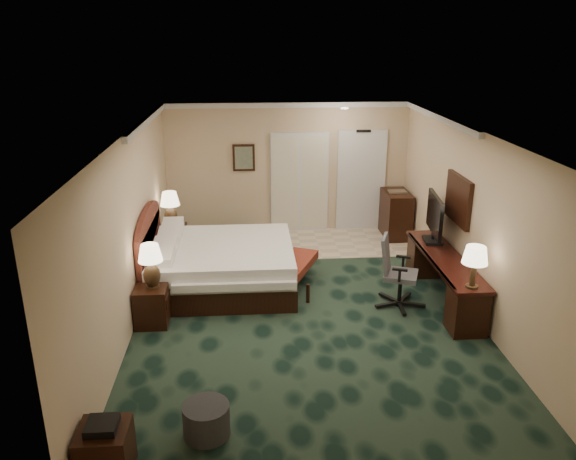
{
  "coord_description": "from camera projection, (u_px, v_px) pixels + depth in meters",
  "views": [
    {
      "loc": [
        -0.81,
        -7.62,
        4.02
      ],
      "look_at": [
        -0.22,
        0.6,
        1.11
      ],
      "focal_mm": 35.0,
      "sensor_mm": 36.0,
      "label": 1
    }
  ],
  "objects": [
    {
      "name": "closet_doors",
      "position": [
        300.0,
        183.0,
        11.72
      ],
      "size": [
        1.2,
        0.06,
        2.1
      ],
      "primitive_type": "cube",
      "color": "beige",
      "rests_on": "ground"
    },
    {
      "name": "nightstand_far",
      "position": [
        174.0,
        242.0,
        10.57
      ],
      "size": [
        0.47,
        0.54,
        0.59
      ],
      "primitive_type": "cube",
      "color": "black",
      "rests_on": "ground"
    },
    {
      "name": "lamp_far",
      "position": [
        170.0,
        210.0,
        10.38
      ],
      "size": [
        0.36,
        0.36,
        0.67
      ],
      "primitive_type": null,
      "rotation": [
        0.0,
        0.0,
        -0.02
      ],
      "color": "black",
      "rests_on": "nightstand_far"
    },
    {
      "name": "desk_chair",
      "position": [
        401.0,
        272.0,
        8.56
      ],
      "size": [
        0.82,
        0.8,
        1.12
      ],
      "primitive_type": null,
      "rotation": [
        0.0,
        0.0,
        -0.36
      ],
      "color": "#545454",
      "rests_on": "ground"
    },
    {
      "name": "minibar",
      "position": [
        396.0,
        214.0,
        11.56
      ],
      "size": [
        0.5,
        0.9,
        0.95
      ],
      "primitive_type": "cube",
      "color": "black",
      "rests_on": "ground"
    },
    {
      "name": "headboard",
      "position": [
        150.0,
        249.0,
        9.1
      ],
      "size": [
        0.12,
        2.0,
        1.4
      ],
      "primitive_type": null,
      "color": "#481C14",
      "rests_on": "ground"
    },
    {
      "name": "ceiling",
      "position": [
        307.0,
        135.0,
        7.66
      ],
      "size": [
        5.0,
        7.5,
        0.0
      ],
      "primitive_type": "cube",
      "color": "white",
      "rests_on": "wall_back"
    },
    {
      "name": "wall_art",
      "position": [
        244.0,
        158.0,
        11.46
      ],
      "size": [
        0.45,
        0.06,
        0.55
      ],
      "primitive_type": "cube",
      "color": "#4E695A",
      "rests_on": "wall_back"
    },
    {
      "name": "bed",
      "position": [
        224.0,
        266.0,
        9.3
      ],
      "size": [
        2.29,
        2.12,
        0.72
      ],
      "primitive_type": "cube",
      "color": "white",
      "rests_on": "ground"
    },
    {
      "name": "wall_left",
      "position": [
        130.0,
        232.0,
        7.94
      ],
      "size": [
        0.0,
        7.5,
        2.7
      ],
      "primitive_type": "cube",
      "color": "beige",
      "rests_on": "ground"
    },
    {
      "name": "floor",
      "position": [
        305.0,
        311.0,
        8.56
      ],
      "size": [
        5.0,
        7.5,
        0.0
      ],
      "primitive_type": "cube",
      "color": "black",
      "rests_on": "ground"
    },
    {
      "name": "side_table",
      "position": [
        105.0,
        452.0,
        5.33
      ],
      "size": [
        0.48,
        0.48,
        0.52
      ],
      "primitive_type": "cube",
      "color": "black",
      "rests_on": "ground"
    },
    {
      "name": "wall_right",
      "position": [
        474.0,
        224.0,
        8.28
      ],
      "size": [
        0.0,
        7.5,
        2.7
      ],
      "primitive_type": "cube",
      "color": "beige",
      "rests_on": "ground"
    },
    {
      "name": "bed_bench",
      "position": [
        294.0,
        275.0,
        9.29
      ],
      "size": [
        0.96,
        1.4,
        0.45
      ],
      "primitive_type": "cube",
      "rotation": [
        0.0,
        0.0,
        -0.41
      ],
      "color": "brown",
      "rests_on": "ground"
    },
    {
      "name": "desk",
      "position": [
        443.0,
        279.0,
        8.81
      ],
      "size": [
        0.54,
        2.52,
        0.73
      ],
      "primitive_type": "cube",
      "color": "black",
      "rests_on": "ground"
    },
    {
      "name": "ottoman",
      "position": [
        206.0,
        420.0,
        5.89
      ],
      "size": [
        0.53,
        0.53,
        0.35
      ],
      "primitive_type": "cylinder",
      "rotation": [
        0.0,
        0.0,
        -0.07
      ],
      "color": "#26262B",
      "rests_on": "ground"
    },
    {
      "name": "wall_mirror",
      "position": [
        458.0,
        199.0,
        8.78
      ],
      "size": [
        0.05,
        0.95,
        0.75
      ],
      "primitive_type": "cube",
      "color": "white",
      "rests_on": "wall_right"
    },
    {
      "name": "wall_front",
      "position": [
        352.0,
        378.0,
        4.58
      ],
      "size": [
        5.0,
        0.0,
        2.7
      ],
      "primitive_type": "cube",
      "color": "beige",
      "rests_on": "ground"
    },
    {
      "name": "desk_lamp",
      "position": [
        474.0,
        267.0,
        7.57
      ],
      "size": [
        0.41,
        0.41,
        0.61
      ],
      "primitive_type": null,
      "rotation": [
        0.0,
        0.0,
        -0.22
      ],
      "color": "black",
      "rests_on": "desk"
    },
    {
      "name": "tv",
      "position": [
        434.0,
        219.0,
        9.21
      ],
      "size": [
        0.21,
        1.02,
        0.79
      ],
      "primitive_type": "cube",
      "rotation": [
        0.0,
        0.0,
        -0.12
      ],
      "color": "black",
      "rests_on": "desk"
    },
    {
      "name": "lamp_near",
      "position": [
        151.0,
        266.0,
        7.91
      ],
      "size": [
        0.37,
        0.37,
        0.65
      ],
      "primitive_type": null,
      "rotation": [
        0.0,
        0.0,
        0.06
      ],
      "color": "black",
      "rests_on": "nightstand_near"
    },
    {
      "name": "crown_molding",
      "position": [
        307.0,
        138.0,
        7.68
      ],
      "size": [
        5.0,
        7.5,
        0.1
      ],
      "primitive_type": null,
      "color": "silver",
      "rests_on": "wall_back"
    },
    {
      "name": "wall_back",
      "position": [
        288.0,
        168.0,
        11.64
      ],
      "size": [
        5.0,
        0.0,
        2.7
      ],
      "primitive_type": "cube",
      "color": "beige",
      "rests_on": "ground"
    },
    {
      "name": "tile_patch",
      "position": [
        335.0,
        242.0,
        11.35
      ],
      "size": [
        3.2,
        1.7,
        0.01
      ],
      "primitive_type": "cube",
      "color": "#BDAD9A",
      "rests_on": "ground"
    },
    {
      "name": "entry_door",
      "position": [
        361.0,
        182.0,
        11.82
      ],
      "size": [
        1.02,
        0.06,
        2.18
      ],
      "primitive_type": "cube",
      "color": "silver",
      "rests_on": "ground"
    },
    {
      "name": "nightstand_near",
      "position": [
        152.0,
        305.0,
        8.12
      ],
      "size": [
        0.46,
        0.53,
        0.58
      ],
      "primitive_type": "cube",
      "color": "black",
      "rests_on": "ground"
    }
  ]
}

